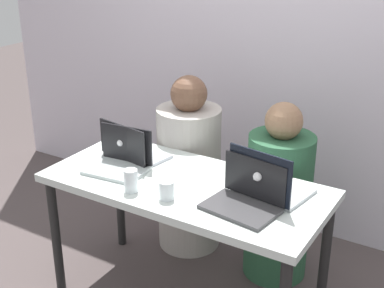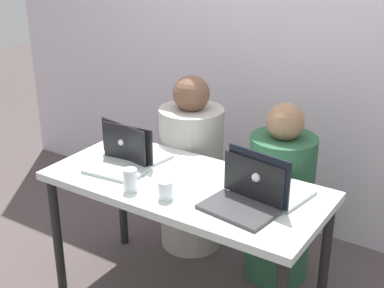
% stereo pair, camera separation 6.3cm
% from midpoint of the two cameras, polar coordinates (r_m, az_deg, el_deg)
% --- Properties ---
extents(back_wall, '(4.50, 0.10, 2.65)m').
position_cam_midpoint_polar(back_wall, '(3.37, 8.88, 12.48)').
color(back_wall, silver).
rests_on(back_wall, ground).
extents(desk, '(1.40, 0.65, 0.72)m').
position_cam_midpoint_polar(desk, '(2.66, -1.41, -5.58)').
color(desk, silver).
rests_on(desk, ground).
extents(person_on_left, '(0.45, 0.45, 1.10)m').
position_cam_midpoint_polar(person_on_left, '(3.26, -0.87, -3.13)').
color(person_on_left, '#B6AEA6').
rests_on(person_on_left, ground).
extents(person_on_right, '(0.42, 0.42, 1.04)m').
position_cam_midpoint_polar(person_on_right, '(3.03, 8.60, -6.06)').
color(person_on_right, '#2B5B3C').
rests_on(person_on_right, ground).
extents(laptop_back_left, '(0.36, 0.27, 0.21)m').
position_cam_midpoint_polar(laptop_back_left, '(2.89, -6.98, -0.65)').
color(laptop_back_left, silver).
rests_on(laptop_back_left, desk).
extents(laptop_front_left, '(0.32, 0.26, 0.21)m').
position_cam_midpoint_polar(laptop_front_left, '(2.77, -8.34, -1.81)').
color(laptop_front_left, '#AFB9B9').
rests_on(laptop_front_left, desk).
extents(laptop_front_right, '(0.35, 0.27, 0.21)m').
position_cam_midpoint_polar(laptop_front_right, '(2.39, 4.95, -5.78)').
color(laptop_front_right, '#3C3B3D').
rests_on(laptop_front_right, desk).
extents(laptop_back_right, '(0.36, 0.31, 0.25)m').
position_cam_midpoint_polar(laptop_back_right, '(2.50, 7.46, -4.36)').
color(laptop_back_right, '#AFB5BA').
rests_on(laptop_back_right, desk).
extents(water_glass_center, '(0.07, 0.07, 0.09)m').
position_cam_midpoint_polar(water_glass_center, '(2.46, -3.45, -5.06)').
color(water_glass_center, white).
rests_on(water_glass_center, desk).
extents(water_glass_left, '(0.07, 0.07, 0.11)m').
position_cam_midpoint_polar(water_glass_left, '(2.54, -7.24, -4.05)').
color(water_glass_left, white).
rests_on(water_glass_left, desk).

